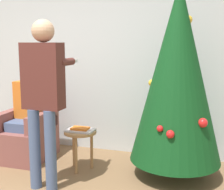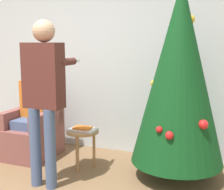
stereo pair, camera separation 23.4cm
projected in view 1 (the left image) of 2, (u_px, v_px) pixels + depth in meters
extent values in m
cube|color=silver|center=(91.00, 57.00, 4.46)|extent=(8.00, 0.06, 2.70)
cylinder|color=brown|center=(174.00, 167.00, 3.67)|extent=(0.10, 0.10, 0.20)
cone|color=#0F4219|center=(177.00, 73.00, 3.49)|extent=(1.04, 1.04, 2.04)
sphere|color=gold|center=(152.00, 83.00, 3.67)|extent=(0.09, 0.09, 0.09)
sphere|color=red|center=(160.00, 129.00, 3.25)|extent=(0.07, 0.07, 0.07)
sphere|color=red|center=(203.00, 123.00, 3.23)|extent=(0.10, 0.10, 0.10)
sphere|color=red|center=(170.00, 134.00, 3.19)|extent=(0.09, 0.09, 0.09)
sphere|color=gold|center=(188.00, 20.00, 3.45)|extent=(0.10, 0.10, 0.10)
cube|color=brown|center=(27.00, 143.00, 4.21)|extent=(0.61, 0.73, 0.42)
cube|color=brown|center=(37.00, 107.00, 4.41)|extent=(0.61, 0.14, 0.47)
cube|color=brown|center=(10.00, 119.00, 4.23)|extent=(0.12, 0.65, 0.22)
cube|color=brown|center=(42.00, 121.00, 4.08)|extent=(0.12, 0.65, 0.22)
cylinder|color=#475B84|center=(11.00, 147.00, 4.05)|extent=(0.11, 0.11, 0.42)
cylinder|color=#475B84|center=(25.00, 149.00, 3.99)|extent=(0.11, 0.11, 0.42)
cube|color=#475B84|center=(24.00, 125.00, 4.11)|extent=(0.32, 0.40, 0.12)
cube|color=orange|center=(29.00, 100.00, 4.20)|extent=(0.36, 0.20, 0.50)
sphere|color=tan|center=(28.00, 74.00, 4.15)|extent=(0.20, 0.20, 0.20)
cylinder|color=#475B84|center=(35.00, 149.00, 3.32)|extent=(0.12, 0.12, 0.87)
cylinder|color=#475B84|center=(51.00, 151.00, 3.26)|extent=(0.12, 0.12, 0.87)
cube|color=#562823|center=(43.00, 76.00, 3.22)|extent=(0.42, 0.20, 0.69)
sphere|color=tan|center=(43.00, 31.00, 3.17)|extent=(0.23, 0.23, 0.23)
cylinder|color=#562823|center=(37.00, 61.00, 3.42)|extent=(0.08, 0.30, 0.08)
cylinder|color=#562823|center=(66.00, 62.00, 3.32)|extent=(0.08, 0.30, 0.08)
cube|color=white|center=(74.00, 61.00, 3.50)|extent=(0.04, 0.14, 0.04)
cylinder|color=#A37547|center=(80.00, 132.00, 3.79)|extent=(0.40, 0.40, 0.03)
cylinder|color=#A37547|center=(76.00, 155.00, 3.70)|extent=(0.04, 0.04, 0.46)
cylinder|color=#A37547|center=(92.00, 150.00, 3.86)|extent=(0.04, 0.04, 0.46)
cylinder|color=#A37547|center=(74.00, 149.00, 3.94)|extent=(0.04, 0.04, 0.46)
cube|color=silver|center=(80.00, 130.00, 3.79)|extent=(0.34, 0.22, 0.02)
cube|color=orange|center=(80.00, 128.00, 3.79)|extent=(0.21, 0.14, 0.02)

